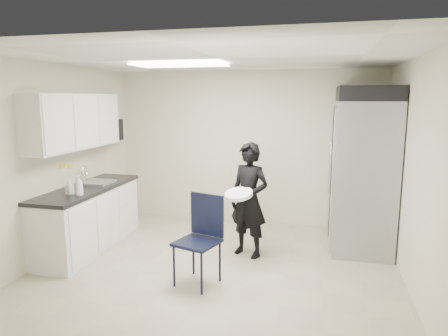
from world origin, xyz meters
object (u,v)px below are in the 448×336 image
(lower_counter, at_px, (89,220))
(commercial_fridge, at_px, (362,175))
(folding_chair, at_px, (197,243))
(man_tuxedo, at_px, (249,200))

(lower_counter, height_order, commercial_fridge, commercial_fridge)
(commercial_fridge, relative_size, folding_chair, 2.08)
(lower_counter, bearing_deg, commercial_fridge, 15.88)
(lower_counter, relative_size, commercial_fridge, 0.90)
(commercial_fridge, height_order, man_tuxedo, commercial_fridge)
(lower_counter, height_order, man_tuxedo, man_tuxedo)
(folding_chair, distance_m, man_tuxedo, 1.13)
(folding_chair, relative_size, man_tuxedo, 0.65)
(man_tuxedo, bearing_deg, folding_chair, -90.36)
(folding_chair, height_order, man_tuxedo, man_tuxedo)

